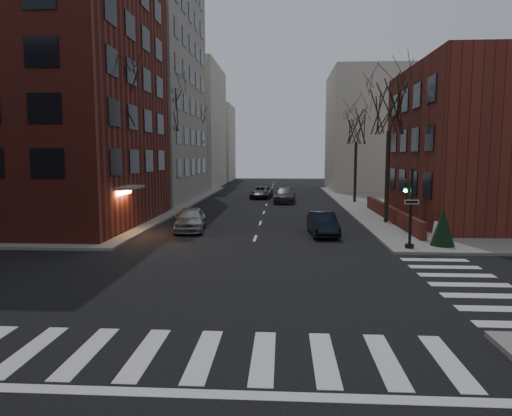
% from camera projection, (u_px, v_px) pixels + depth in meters
% --- Properties ---
extents(ground, '(160.00, 160.00, 0.00)m').
position_uv_depth(ground, '(232.00, 306.00, 14.59)').
color(ground, black).
rests_on(ground, ground).
extents(building_left_brick, '(15.00, 15.00, 18.00)m').
position_uv_depth(building_left_brick, '(31.00, 93.00, 30.82)').
color(building_left_brick, maroon).
rests_on(building_left_brick, ground).
extents(building_left_tan, '(18.00, 18.00, 28.00)m').
position_uv_depth(building_left_tan, '(106.00, 67.00, 47.68)').
color(building_left_tan, '#A29586').
rests_on(building_left_tan, ground).
extents(building_right_brick, '(12.00, 14.00, 11.00)m').
position_uv_depth(building_right_brick, '(497.00, 145.00, 31.82)').
color(building_right_brick, maroon).
rests_on(building_right_brick, ground).
extents(low_wall_right, '(0.35, 16.00, 1.00)m').
position_uv_depth(low_wall_right, '(390.00, 213.00, 32.81)').
color(low_wall_right, maroon).
rests_on(low_wall_right, sidewalk_far_right).
extents(building_distant_la, '(14.00, 16.00, 18.00)m').
position_uv_depth(building_distant_la, '(174.00, 127.00, 68.97)').
color(building_distant_la, beige).
rests_on(building_distant_la, ground).
extents(building_distant_ra, '(14.00, 14.00, 16.00)m').
position_uv_depth(building_distant_ra, '(381.00, 132.00, 62.36)').
color(building_distant_ra, beige).
rests_on(building_distant_ra, ground).
extents(building_distant_lb, '(10.00, 12.00, 14.00)m').
position_uv_depth(building_distant_lb, '(206.00, 143.00, 85.94)').
color(building_distant_lb, beige).
rests_on(building_distant_lb, ground).
extents(traffic_signal, '(0.76, 0.44, 4.00)m').
position_uv_depth(traffic_signal, '(409.00, 213.00, 22.82)').
color(traffic_signal, black).
rests_on(traffic_signal, sidewalk_far_right).
extents(tree_left_a, '(4.18, 4.18, 10.26)m').
position_uv_depth(tree_left_a, '(114.00, 95.00, 28.01)').
color(tree_left_a, '#2D231C').
rests_on(tree_left_a, sidewalk_far_left).
extents(tree_left_b, '(4.40, 4.40, 10.80)m').
position_uv_depth(tree_left_b, '(165.00, 108.00, 39.86)').
color(tree_left_b, '#2D231C').
rests_on(tree_left_b, sidewalk_far_left).
extents(tree_left_c, '(3.96, 3.96, 9.72)m').
position_uv_depth(tree_left_c, '(195.00, 128.00, 53.84)').
color(tree_left_c, '#2D231C').
rests_on(tree_left_c, sidewalk_far_left).
extents(tree_right_a, '(3.96, 3.96, 9.72)m').
position_uv_depth(tree_right_a, '(389.00, 108.00, 30.99)').
color(tree_right_a, '#2D231C').
rests_on(tree_right_a, sidewalk_far_right).
extents(tree_right_b, '(3.74, 3.74, 9.18)m').
position_uv_depth(tree_right_b, '(356.00, 127.00, 44.93)').
color(tree_right_b, '#2D231C').
rests_on(tree_right_b, sidewalk_far_right).
extents(streetlamp_near, '(0.36, 0.36, 6.28)m').
position_uv_depth(streetlamp_near, '(160.00, 162.00, 36.40)').
color(streetlamp_near, black).
rests_on(streetlamp_near, sidewalk_far_left).
extents(streetlamp_far, '(0.36, 0.36, 6.28)m').
position_uv_depth(streetlamp_far, '(204.00, 160.00, 56.23)').
color(streetlamp_far, black).
rests_on(streetlamp_far, sidewalk_far_left).
extents(parked_sedan, '(1.77, 4.32, 1.39)m').
position_uv_depth(parked_sedan, '(323.00, 224.00, 27.44)').
color(parked_sedan, black).
rests_on(parked_sedan, ground).
extents(car_lane_silver, '(2.28, 4.64, 1.52)m').
position_uv_depth(car_lane_silver, '(190.00, 219.00, 29.01)').
color(car_lane_silver, '#A5A6AB').
rests_on(car_lane_silver, ground).
extents(car_lane_gray, '(2.39, 5.30, 1.51)m').
position_uv_depth(car_lane_gray, '(285.00, 195.00, 46.33)').
color(car_lane_gray, '#3A393E').
rests_on(car_lane_gray, ground).
extents(car_lane_far, '(2.60, 4.91, 1.32)m').
position_uv_depth(car_lane_far, '(262.00, 192.00, 51.02)').
color(car_lane_far, '#3C3C41').
rests_on(car_lane_far, ground).
extents(sandwich_board, '(0.65, 0.75, 1.02)m').
position_uv_depth(sandwich_board, '(440.00, 231.00, 25.19)').
color(sandwich_board, white).
rests_on(sandwich_board, sidewalk_far_right).
extents(evergreen_shrub, '(1.47, 1.47, 2.01)m').
position_uv_depth(evergreen_shrub, '(443.00, 226.00, 23.53)').
color(evergreen_shrub, black).
rests_on(evergreen_shrub, sidewalk_far_right).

